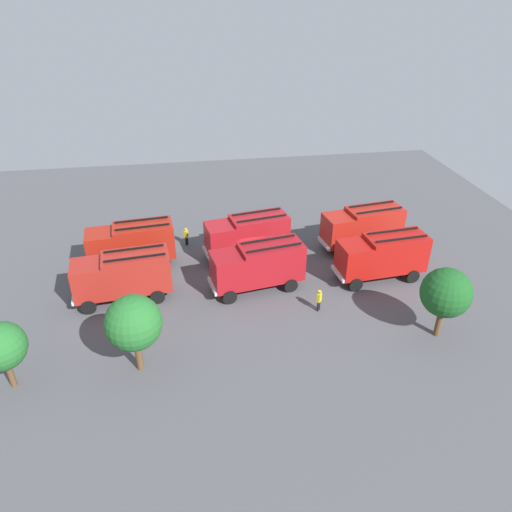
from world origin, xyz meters
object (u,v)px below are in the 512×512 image
fire_truck_0 (363,226)px  fire_truck_5 (123,274)px  fire_truck_2 (131,243)px  tree_1 (134,323)px  tree_2 (1,347)px  tree_0 (446,293)px  fire_truck_3 (382,255)px  firefighter_0 (186,236)px  fire_truck_1 (248,234)px  fire_truck_4 (258,265)px  traffic_cone_0 (297,244)px  firefighter_1 (319,299)px

fire_truck_0 → fire_truck_5: 20.87m
fire_truck_2 → fire_truck_5: size_ratio=1.00×
fire_truck_5 → tree_1: 8.07m
tree_2 → tree_0: bearing=-179.0°
fire_truck_3 → fire_truck_5: same height
fire_truck_0 → fire_truck_5: bearing=5.5°
firefighter_0 → tree_1: 16.24m
fire_truck_1 → fire_truck_4: (-0.09, 5.06, 0.00)m
fire_truck_0 → firefighter_0: fire_truck_0 is taller
fire_truck_3 → tree_2: 27.14m
firefighter_0 → traffic_cone_0: size_ratio=2.87×
fire_truck_2 → fire_truck_5: 4.90m
fire_truck_5 → firefighter_1: size_ratio=4.38×
fire_truck_3 → firefighter_0: fire_truck_3 is taller
fire_truck_0 → fire_truck_1: size_ratio=0.99×
firefighter_0 → firefighter_1: size_ratio=0.96×
fire_truck_0 → fire_truck_5: same height
traffic_cone_0 → fire_truck_5: bearing=21.7°
fire_truck_3 → traffic_cone_0: 8.30m
fire_truck_2 → traffic_cone_0: (-14.38, -0.95, -1.87)m
tree_0 → tree_2: tree_0 is taller
fire_truck_0 → tree_2: size_ratio=1.68×
fire_truck_4 → tree_1: size_ratio=1.43×
tree_1 → tree_2: tree_1 is taller
firefighter_0 → tree_2: (10.73, 15.96, 2.08)m
firefighter_0 → firefighter_1: firefighter_1 is taller
fire_truck_4 → fire_truck_5: 10.08m
fire_truck_3 → fire_truck_2: bearing=-19.7°
firefighter_1 → tree_2: (19.93, 4.40, 2.04)m
tree_0 → tree_1: size_ratio=0.97×
fire_truck_1 → tree_2: tree_2 is taller
fire_truck_4 → tree_0: bearing=136.4°
fire_truck_3 → firefighter_1: (6.03, 3.48, -1.20)m
fire_truck_3 → fire_truck_4: same height
fire_truck_0 → fire_truck_4: 11.40m
firefighter_0 → tree_0: size_ratio=0.32×
fire_truck_0 → fire_truck_2: same height
fire_truck_4 → tree_0: size_ratio=1.47×
fire_truck_5 → tree_2: size_ratio=1.67×
firefighter_0 → firefighter_1: 14.78m
tree_1 → tree_2: 7.42m
fire_truck_4 → tree_0: (-11.11, 7.47, 1.28)m
firefighter_1 → tree_1: tree_1 is taller
firefighter_1 → tree_0: tree_0 is taller
firefighter_0 → tree_1: bearing=-75.0°
tree_0 → tree_1: bearing=0.5°
tree_1 → traffic_cone_0: size_ratio=9.21×
tree_1 → traffic_cone_0: bearing=-134.1°
traffic_cone_0 → tree_0: bearing=115.8°
firefighter_0 → tree_2: size_ratio=0.37×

